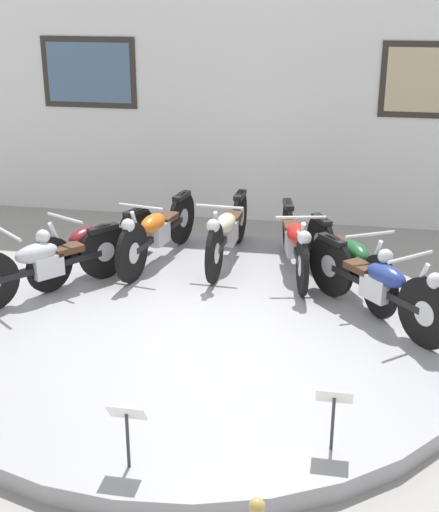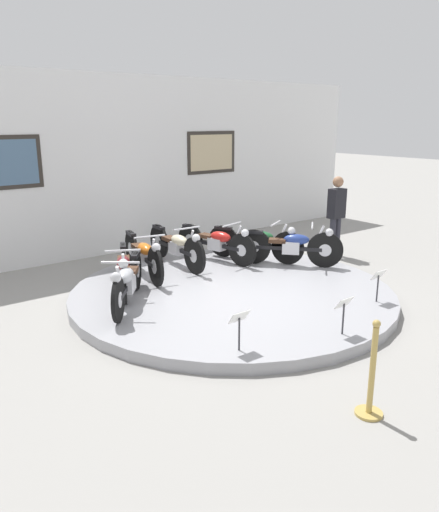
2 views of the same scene
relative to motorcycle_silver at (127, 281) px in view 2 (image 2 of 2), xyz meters
The scene contains 15 objects.
ground_plane 1.84m from the motorcycle_silver, 11.76° to the right, with size 60.00×60.00×0.00m, color gray.
display_platform 1.82m from the motorcycle_silver, 11.76° to the right, with size 5.28×5.28×0.16m, color #99999E.
back_wall 4.16m from the motorcycle_silver, 64.09° to the left, with size 14.00×0.22×3.79m.
motorcycle_silver is the anchor object (origin of this frame).
motorcycle_maroon 0.72m from the motorcycle_silver, 67.02° to the left, with size 0.92×1.77×0.78m.
motorcycle_orange 1.46m from the motorcycle_silver, 51.50° to the left, with size 0.56×2.00×0.81m.
motorcycle_cream 2.16m from the motorcycle_silver, 37.35° to the left, with size 0.54×2.02×0.81m.
motorcycle_red 2.78m from the motorcycle_silver, 24.15° to the left, with size 0.59×1.95×0.79m.
motorcycle_green 3.23m from the motorcycle_silver, 11.86° to the left, with size 0.99×1.78×0.80m.
motorcycle_blue 3.44m from the motorcycle_silver, ahead, with size 1.38×1.55×0.81m.
info_placard_front_left 2.22m from the motorcycle_silver, 80.91° to the right, with size 0.26×0.11×0.51m.
info_placard_front_centre 3.16m from the motorcycle_silver, 56.98° to the right, with size 0.26×0.11×0.51m.
info_placard_front_right 3.79m from the motorcycle_silver, 35.35° to the right, with size 0.26×0.11×0.51m.
visitor_standing 5.14m from the motorcycle_silver, ahead, with size 0.36×0.23×1.72m.
stanchion_post_left_of_entry 3.91m from the motorcycle_silver, 79.96° to the right, with size 0.28×0.28×1.02m.
Camera 2 is at (-4.92, -6.07, 2.88)m, focal length 35.00 mm.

